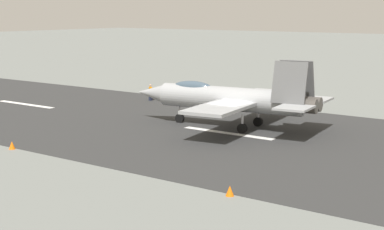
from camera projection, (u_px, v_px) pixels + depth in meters
The scene contains 6 objects.
ground_plane at pixel (229, 133), 46.45m from camera, with size 400.00×400.00×0.00m, color slate.
runway_strip at pixel (229, 133), 46.44m from camera, with size 240.00×26.00×0.02m.
fighter_jet at pixel (230, 98), 48.31m from camera, with size 16.70×14.71×5.63m.
crew_person at pixel (150, 92), 63.11m from camera, with size 0.56×0.50×1.73m.
marker_cone_near at pixel (230, 191), 30.82m from camera, with size 0.44×0.44×0.55m, color orange.
marker_cone_mid at pixel (12, 145), 41.18m from camera, with size 0.44×0.44×0.55m, color orange.
Camera 1 is at (-24.74, 38.30, 9.40)m, focal length 56.42 mm.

